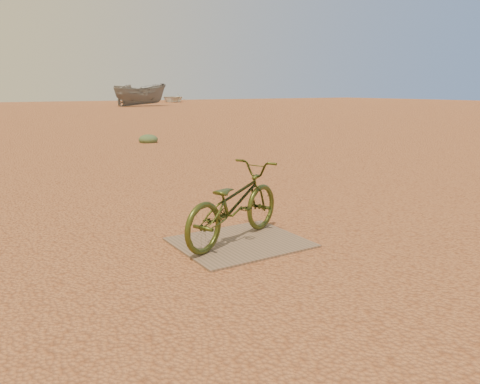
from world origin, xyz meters
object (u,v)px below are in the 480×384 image
bicycle (234,203)px  boat_mid_right (141,95)px  plywood_board (240,242)px  boat_far_right (173,98)px

bicycle → boat_mid_right: boat_mid_right is taller
plywood_board → bicycle: (-0.04, 0.07, 0.43)m
boat_far_right → boat_mid_right: bearing=-107.3°
boat_mid_right → plywood_board: bearing=152.5°
bicycle → boat_far_right: 53.93m
boat_mid_right → boat_far_right: boat_mid_right is taller
boat_far_right → bicycle: bearing=-93.9°
bicycle → boat_far_right: bearing=-46.0°
bicycle → boat_mid_right: 40.97m
bicycle → boat_far_right: size_ratio=0.32×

